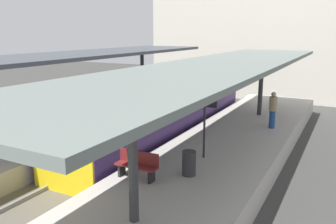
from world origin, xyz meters
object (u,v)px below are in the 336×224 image
Objects in this scene: commuter_train at (167,108)px; platform_sign at (205,114)px; passenger_mid_platform at (273,110)px; platform_bench at (137,164)px; litter_bin at (189,163)px.

commuter_train reaches higher than platform_sign.
platform_sign reaches higher than passenger_mid_platform.
passenger_mid_platform is (1.36, 5.22, -0.72)m from platform_sign.
platform_sign reaches higher than platform_bench.
commuter_train reaches higher than passenger_mid_platform.
commuter_train is at bearing 132.56° from platform_sign.
litter_bin is 0.46× the size of passenger_mid_platform.
commuter_train is 7.11m from platform_bench.
platform_bench is at bearing -112.79° from platform_sign.
passenger_mid_platform is at bearing 14.19° from commuter_train.
platform_bench is 3.14m from platform_sign.
passenger_mid_platform is at bearing 72.54° from platform_bench.
passenger_mid_platform is (2.49, 7.92, 0.44)m from platform_bench.
commuter_train is 6.85m from litter_bin.
commuter_train reaches higher than litter_bin.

